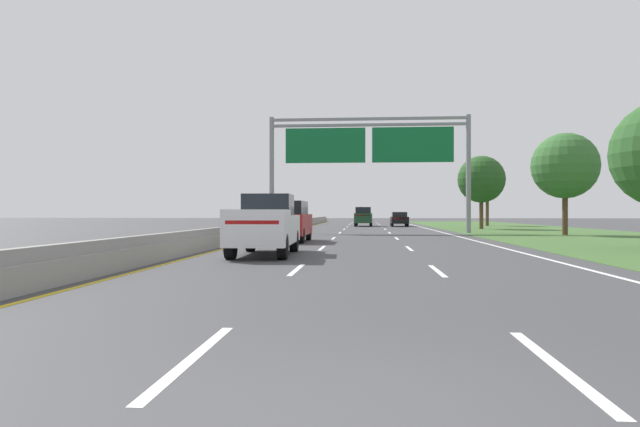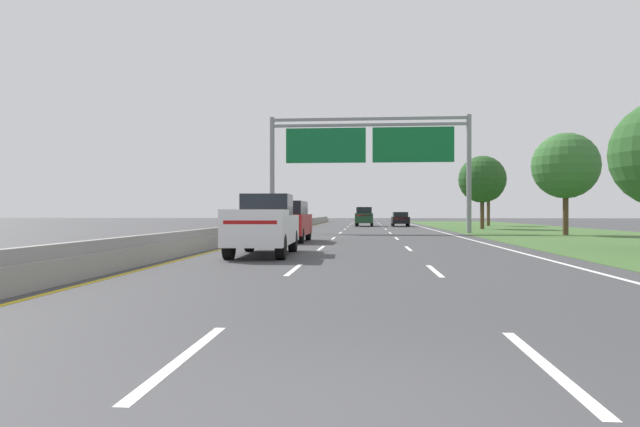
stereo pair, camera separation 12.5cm
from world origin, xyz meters
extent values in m
plane|color=#3D3D3F|center=(0.00, 35.00, 0.00)|extent=(220.00, 220.00, 0.00)
cube|color=white|center=(-1.85, 1.50, 0.00)|extent=(0.14, 3.00, 0.01)
cube|color=white|center=(-1.85, 10.50, 0.00)|extent=(0.14, 3.00, 0.01)
cube|color=white|center=(-1.85, 19.50, 0.00)|extent=(0.14, 3.00, 0.01)
cube|color=white|center=(-1.85, 28.50, 0.00)|extent=(0.14, 3.00, 0.01)
cube|color=white|center=(-1.85, 37.50, 0.00)|extent=(0.14, 3.00, 0.01)
cube|color=white|center=(-1.85, 46.50, 0.00)|extent=(0.14, 3.00, 0.01)
cube|color=white|center=(-1.85, 55.50, 0.00)|extent=(0.14, 3.00, 0.01)
cube|color=white|center=(-1.85, 64.50, 0.00)|extent=(0.14, 3.00, 0.01)
cube|color=white|center=(-1.85, 73.50, 0.00)|extent=(0.14, 3.00, 0.01)
cube|color=white|center=(-1.85, 82.50, 0.00)|extent=(0.14, 3.00, 0.01)
cube|color=white|center=(1.85, 1.50, 0.00)|extent=(0.14, 3.00, 0.01)
cube|color=white|center=(1.85, 10.50, 0.00)|extent=(0.14, 3.00, 0.01)
cube|color=white|center=(1.85, 19.50, 0.00)|extent=(0.14, 3.00, 0.01)
cube|color=white|center=(1.85, 28.50, 0.00)|extent=(0.14, 3.00, 0.01)
cube|color=white|center=(1.85, 37.50, 0.00)|extent=(0.14, 3.00, 0.01)
cube|color=white|center=(1.85, 46.50, 0.00)|extent=(0.14, 3.00, 0.01)
cube|color=white|center=(1.85, 55.50, 0.00)|extent=(0.14, 3.00, 0.01)
cube|color=white|center=(1.85, 64.50, 0.00)|extent=(0.14, 3.00, 0.01)
cube|color=white|center=(1.85, 73.50, 0.00)|extent=(0.14, 3.00, 0.01)
cube|color=white|center=(1.85, 82.50, 0.00)|extent=(0.14, 3.00, 0.01)
cube|color=white|center=(5.90, 35.00, 0.00)|extent=(0.16, 106.00, 0.01)
cube|color=gold|center=(-5.90, 35.00, 0.00)|extent=(0.16, 106.00, 0.01)
cube|color=#3D602D|center=(13.95, 35.00, 0.01)|extent=(14.00, 110.00, 0.02)
cube|color=gray|center=(-6.60, 35.00, 0.28)|extent=(0.60, 110.00, 0.55)
cube|color=gray|center=(-6.60, 35.00, 0.70)|extent=(0.25, 110.00, 0.30)
cylinder|color=gray|center=(-7.05, 37.61, 4.38)|extent=(0.36, 0.36, 8.76)
cylinder|color=gray|center=(7.65, 37.61, 4.38)|extent=(0.36, 0.36, 8.76)
cube|color=gray|center=(0.30, 37.61, 8.54)|extent=(14.70, 0.24, 0.20)
cube|color=gray|center=(0.30, 37.61, 8.09)|extent=(14.70, 0.24, 0.20)
cube|color=#0C602D|center=(-2.95, 37.43, 6.56)|extent=(6.00, 0.12, 2.62)
cube|color=#0C602D|center=(3.55, 37.43, 6.56)|extent=(6.00, 0.12, 2.62)
cube|color=silver|center=(-3.58, 15.41, 0.92)|extent=(2.14, 5.45, 1.00)
cube|color=black|center=(-3.60, 16.26, 1.81)|extent=(1.77, 1.94, 0.78)
cube|color=#B21414|center=(-3.51, 12.75, 1.22)|extent=(1.68, 0.12, 0.12)
cube|color=silver|center=(-3.53, 13.68, 1.52)|extent=(2.05, 2.00, 0.20)
cylinder|color=black|center=(-4.47, 17.22, 0.42)|extent=(0.32, 0.85, 0.84)
cylinder|color=black|center=(-2.77, 17.26, 0.42)|extent=(0.32, 0.85, 0.84)
cylinder|color=black|center=(-4.38, 13.55, 0.42)|extent=(0.32, 0.85, 0.84)
cylinder|color=black|center=(-2.68, 13.59, 0.42)|extent=(0.32, 0.85, 0.84)
cube|color=#193D23|center=(-0.11, 57.45, 0.91)|extent=(2.02, 4.75, 1.05)
cube|color=black|center=(-0.11, 57.30, 1.77)|extent=(1.71, 3.04, 0.68)
cube|color=#B21414|center=(-0.17, 55.14, 1.22)|extent=(1.60, 0.12, 0.12)
cylinder|color=black|center=(-0.88, 59.07, 0.38)|extent=(0.28, 0.77, 0.76)
cylinder|color=black|center=(0.75, 59.03, 0.38)|extent=(0.28, 0.77, 0.76)
cylinder|color=black|center=(-0.97, 55.87, 0.38)|extent=(0.28, 0.77, 0.76)
cylinder|color=black|center=(0.67, 55.83, 0.38)|extent=(0.28, 0.77, 0.76)
cube|color=black|center=(3.78, 56.72, 0.69)|extent=(1.85, 4.41, 0.72)
cube|color=black|center=(3.78, 56.67, 1.31)|extent=(1.58, 2.31, 0.52)
cube|color=#B21414|center=(3.76, 54.56, 0.91)|extent=(1.53, 0.09, 0.12)
cylinder|color=black|center=(2.99, 58.22, 0.33)|extent=(0.22, 0.66, 0.66)
cylinder|color=black|center=(4.59, 58.21, 0.33)|extent=(0.22, 0.66, 0.66)
cylinder|color=black|center=(2.97, 55.23, 0.33)|extent=(0.22, 0.66, 0.66)
cylinder|color=black|center=(4.57, 55.22, 0.33)|extent=(0.22, 0.66, 0.66)
cube|color=maroon|center=(-3.93, 24.54, 0.91)|extent=(1.94, 4.72, 1.05)
cube|color=black|center=(-3.93, 24.39, 1.77)|extent=(1.66, 3.01, 0.68)
cube|color=#B21414|center=(-3.95, 22.23, 1.22)|extent=(1.60, 0.09, 0.12)
cylinder|color=black|center=(-4.73, 26.14, 0.38)|extent=(0.27, 0.76, 0.76)
cylinder|color=black|center=(-3.09, 26.13, 0.38)|extent=(0.27, 0.76, 0.76)
cylinder|color=black|center=(-4.76, 22.95, 0.38)|extent=(0.27, 0.76, 0.76)
cylinder|color=black|center=(-3.12, 22.93, 0.38)|extent=(0.27, 0.76, 0.76)
cylinder|color=#4C3823|center=(13.32, 34.02, 1.45)|extent=(0.36, 0.36, 2.89)
sphere|color=#33662D|center=(13.32, 34.02, 4.64)|extent=(4.37, 4.37, 4.37)
cylinder|color=#4C3823|center=(10.64, 47.56, 1.42)|extent=(0.36, 0.36, 2.84)
sphere|color=#234C1E|center=(10.64, 47.56, 4.56)|extent=(4.29, 4.29, 4.29)
cylinder|color=#4C3823|center=(13.76, 59.48, 1.57)|extent=(0.36, 0.36, 3.15)
sphere|color=#285623|center=(13.76, 59.48, 4.44)|extent=(3.22, 3.22, 3.22)
camera|label=1|loc=(-0.06, -4.20, 1.53)|focal=31.23mm
camera|label=2|loc=(0.06, -4.19, 1.53)|focal=31.23mm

